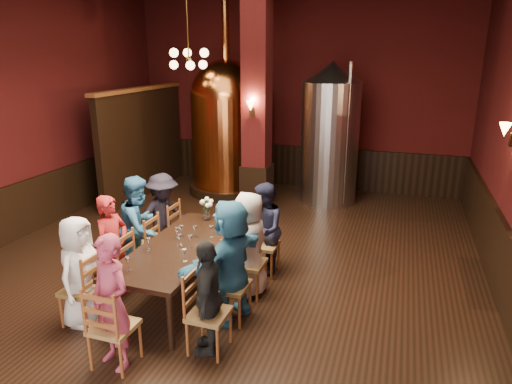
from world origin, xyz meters
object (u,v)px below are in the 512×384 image
(dining_table, at_px, (181,249))
(rose_vase, at_px, (206,205))
(person_0, at_px, (80,271))
(person_1, at_px, (113,248))
(person_2, at_px, (140,227))
(steel_vessel, at_px, (330,134))
(copper_kettle, at_px, (227,126))

(dining_table, distance_m, rose_vase, 1.04)
(dining_table, height_order, person_0, person_0)
(person_1, xyz_separation_m, person_2, (0.01, 0.66, 0.05))
(person_2, bearing_deg, steel_vessel, -30.62)
(rose_vase, bearing_deg, dining_table, -86.40)
(steel_vessel, bearing_deg, person_2, -114.46)
(copper_kettle, bearing_deg, dining_table, -76.01)
(person_0, height_order, steel_vessel, steel_vessel)
(dining_table, relative_size, copper_kettle, 0.55)
(person_0, bearing_deg, steel_vessel, -22.68)
(copper_kettle, distance_m, steel_vessel, 2.39)
(person_0, bearing_deg, rose_vase, -25.24)
(copper_kettle, xyz_separation_m, rose_vase, (1.13, -3.80, -0.61))
(dining_table, xyz_separation_m, person_0, (-0.86, -0.99, 0.01))
(person_2, distance_m, copper_kettle, 4.54)
(copper_kettle, relative_size, steel_vessel, 1.43)
(steel_vessel, bearing_deg, person_1, -111.72)
(dining_table, distance_m, person_0, 1.31)
(dining_table, distance_m, steel_vessel, 5.04)
(person_2, xyz_separation_m, steel_vessel, (2.04, 4.49, 0.75))
(copper_kettle, height_order, steel_vessel, copper_kettle)
(steel_vessel, bearing_deg, rose_vase, -108.15)
(person_0, relative_size, person_1, 0.96)
(person_0, bearing_deg, person_1, -4.01)
(person_0, bearing_deg, person_2, -4.01)
(dining_table, bearing_deg, steel_vessel, 76.93)
(person_1, bearing_deg, copper_kettle, 11.96)
(person_0, distance_m, steel_vessel, 6.23)
(rose_vase, bearing_deg, person_2, -140.35)
(person_1, distance_m, person_2, 0.66)
(dining_table, height_order, copper_kettle, copper_kettle)
(steel_vessel, xyz_separation_m, rose_vase, (-1.26, -3.84, -0.54))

